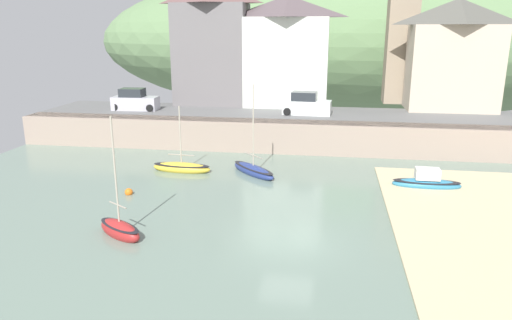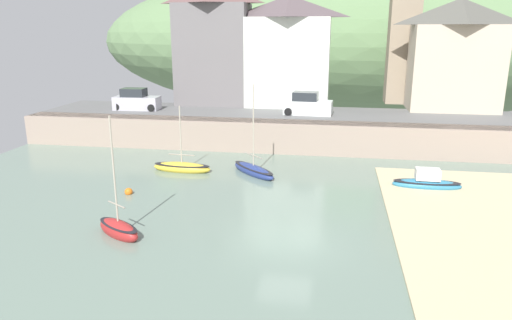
% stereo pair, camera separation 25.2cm
% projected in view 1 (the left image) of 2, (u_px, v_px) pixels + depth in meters
% --- Properties ---
extents(quay_seawall, '(48.00, 9.40, 2.40)m').
position_uv_depth(quay_seawall, '(308.00, 134.00, 38.47)').
color(quay_seawall, gray).
rests_on(quay_seawall, ground).
extents(hillside_backdrop, '(80.00, 44.00, 21.82)m').
position_uv_depth(hillside_backdrop, '(361.00, 42.00, 71.81)').
color(hillside_backdrop, '#628354').
rests_on(hillside_backdrop, ground).
extents(waterfront_building_left, '(7.19, 4.45, 11.23)m').
position_uv_depth(waterfront_building_left, '(211.00, 45.00, 45.47)').
color(waterfront_building_left, slate).
rests_on(waterfront_building_left, ground).
extents(waterfront_building_centre, '(8.00, 4.57, 10.12)m').
position_uv_depth(waterfront_building_centre, '(287.00, 51.00, 44.53)').
color(waterfront_building_centre, white).
rests_on(waterfront_building_centre, ground).
extents(waterfront_building_right, '(7.97, 4.69, 9.74)m').
position_uv_depth(waterfront_building_right, '(454.00, 54.00, 42.34)').
color(waterfront_building_right, beige).
rests_on(waterfront_building_right, ground).
extents(church_with_spire, '(3.00, 3.00, 16.30)m').
position_uv_depth(church_with_spire, '(403.00, 15.00, 45.84)').
color(church_with_spire, gray).
rests_on(church_with_spire, ground).
extents(sailboat_far_left, '(4.22, 1.48, 4.75)m').
position_uv_depth(sailboat_far_left, '(182.00, 167.00, 33.07)').
color(sailboat_far_left, gold).
rests_on(sailboat_far_left, ground).
extents(motorboat_with_cabin, '(2.95, 2.34, 6.03)m').
position_uv_depth(motorboat_with_cabin, '(120.00, 229.00, 22.75)').
color(motorboat_with_cabin, '#A42625').
rests_on(motorboat_with_cabin, ground).
extents(sailboat_blue_trim, '(3.82, 3.85, 6.28)m').
position_uv_depth(sailboat_blue_trim, '(253.00, 170.00, 32.44)').
color(sailboat_blue_trim, navy).
rests_on(sailboat_blue_trim, ground).
extents(sailboat_white_hull, '(4.18, 1.31, 1.42)m').
position_uv_depth(sailboat_white_hull, '(427.00, 182.00, 29.62)').
color(sailboat_white_hull, teal).
rests_on(sailboat_white_hull, ground).
extents(parked_car_near_slipway, '(4.16, 1.85, 1.95)m').
position_uv_depth(parked_car_near_slipway, '(135.00, 101.00, 43.42)').
color(parked_car_near_slipway, '#B5B3C0').
rests_on(parked_car_near_slipway, ground).
extents(parked_car_by_wall, '(4.22, 2.01, 1.95)m').
position_uv_depth(parked_car_by_wall, '(306.00, 105.00, 41.07)').
color(parked_car_by_wall, silver).
rests_on(parked_car_by_wall, ground).
extents(mooring_buoy, '(0.47, 0.47, 0.47)m').
position_uv_depth(mooring_buoy, '(129.00, 192.00, 28.46)').
color(mooring_buoy, orange).
rests_on(mooring_buoy, ground).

